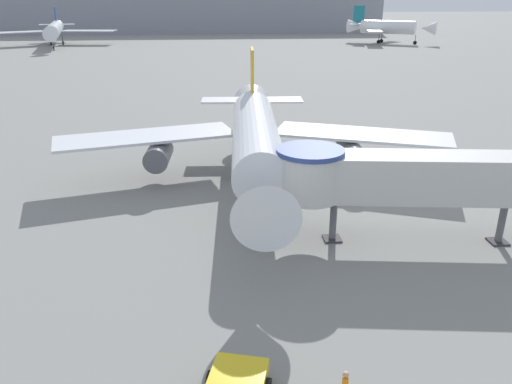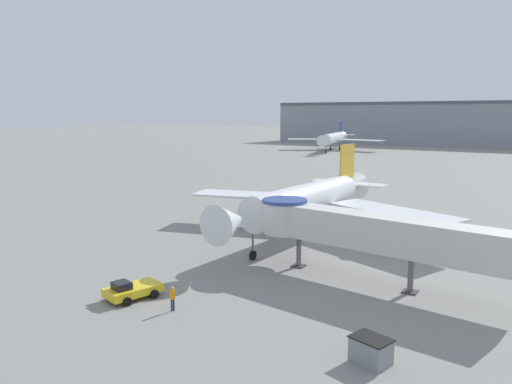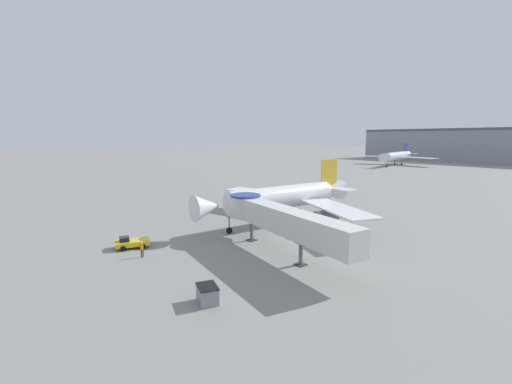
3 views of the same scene
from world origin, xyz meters
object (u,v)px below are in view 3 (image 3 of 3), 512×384
object	(u,v)px
jet_bridge	(277,218)
service_container_gray	(207,294)
ground_crew_marshaller	(142,248)
traffic_cone_apron_front	(136,244)
background_jet_blue_tail	(397,156)
main_airplane	(285,198)
traffic_cone_starboard_wing	(352,240)
pushback_tug_yellow	(131,242)

from	to	relation	value
jet_bridge	service_container_gray	xyz separation A→B (m)	(5.57, -12.80, -3.58)
jet_bridge	ground_crew_marshaller	bearing A→B (deg)	-116.32
ground_crew_marshaller	traffic_cone_apron_front	bearing A→B (deg)	-88.63
ground_crew_marshaller	background_jet_blue_tail	bearing A→B (deg)	-148.78
main_airplane	ground_crew_marshaller	xyz separation A→B (m)	(1.26, -23.68, -3.14)
service_container_gray	traffic_cone_apron_front	distance (m)	18.48
traffic_cone_starboard_wing	service_container_gray	bearing A→B (deg)	-83.65
pushback_tug_yellow	traffic_cone_apron_front	size ratio (longest dim) A/B	7.17
service_container_gray	background_jet_blue_tail	size ratio (longest dim) A/B	0.07
traffic_cone_apron_front	ground_crew_marshaller	xyz separation A→B (m)	(4.23, -0.80, 0.73)
pushback_tug_yellow	traffic_cone_starboard_wing	xyz separation A→B (m)	(15.81, 23.54, -0.35)
service_container_gray	ground_crew_marshaller	distance (m)	14.24
traffic_cone_apron_front	service_container_gray	bearing A→B (deg)	-1.72
pushback_tug_yellow	traffic_cone_starboard_wing	size ratio (longest dim) A/B	6.74
pushback_tug_yellow	background_jet_blue_tail	size ratio (longest dim) A/B	0.12
traffic_cone_starboard_wing	pushback_tug_yellow	bearing A→B (deg)	-123.89
pushback_tug_yellow	jet_bridge	bearing A→B (deg)	60.12
traffic_cone_starboard_wing	ground_crew_marshaller	xyz separation A→B (m)	(-11.62, -23.73, 0.71)
jet_bridge	ground_crew_marshaller	size ratio (longest dim) A/B	12.41
traffic_cone_apron_front	ground_crew_marshaller	size ratio (longest dim) A/B	0.35
jet_bridge	background_jet_blue_tail	distance (m)	144.79
pushback_tug_yellow	service_container_gray	xyz separation A→B (m)	(18.42, 0.05, 0.08)
jet_bridge	traffic_cone_starboard_wing	size ratio (longest dim) A/B	33.06
pushback_tug_yellow	service_container_gray	bearing A→B (deg)	15.27
background_jet_blue_tail	main_airplane	bearing A→B (deg)	-80.50
main_airplane	ground_crew_marshaller	bearing A→B (deg)	-83.89
service_container_gray	background_jet_blue_tail	xyz separation A→B (m)	(-64.70, 144.97, 3.88)
pushback_tug_yellow	ground_crew_marshaller	bearing A→B (deg)	12.50
traffic_cone_apron_front	ground_crew_marshaller	distance (m)	4.36
main_airplane	service_container_gray	xyz separation A→B (m)	(15.50, -23.44, -3.43)
jet_bridge	traffic_cone_starboard_wing	bearing A→B (deg)	81.80
jet_bridge	ground_crew_marshaller	world-z (taller)	jet_bridge
main_airplane	service_container_gray	world-z (taller)	main_airplane
service_container_gray	traffic_cone_starboard_wing	distance (m)	23.63
traffic_cone_starboard_wing	background_jet_blue_tail	bearing A→B (deg)	117.07
service_container_gray	background_jet_blue_tail	distance (m)	158.80
jet_bridge	pushback_tug_yellow	world-z (taller)	jet_bridge
pushback_tug_yellow	traffic_cone_apron_front	world-z (taller)	pushback_tug_yellow
jet_bridge	background_jet_blue_tail	xyz separation A→B (m)	(-59.13, 132.16, 0.30)
ground_crew_marshaller	background_jet_blue_tail	xyz separation A→B (m)	(-50.47, 145.21, 3.60)
main_airplane	traffic_cone_starboard_wing	distance (m)	13.45
pushback_tug_yellow	background_jet_blue_tail	xyz separation A→B (m)	(-46.28, 145.02, 3.96)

